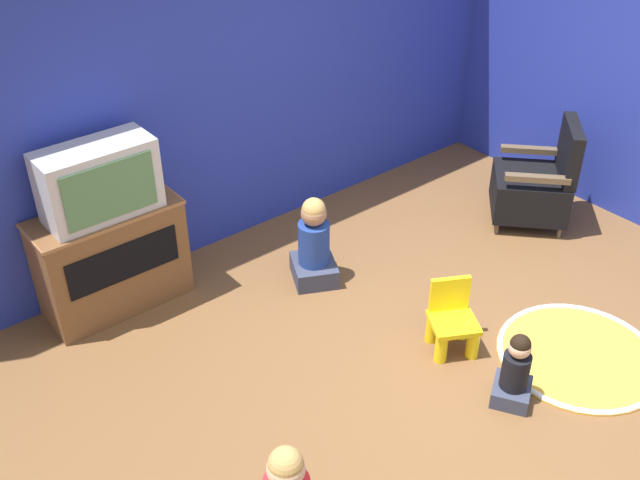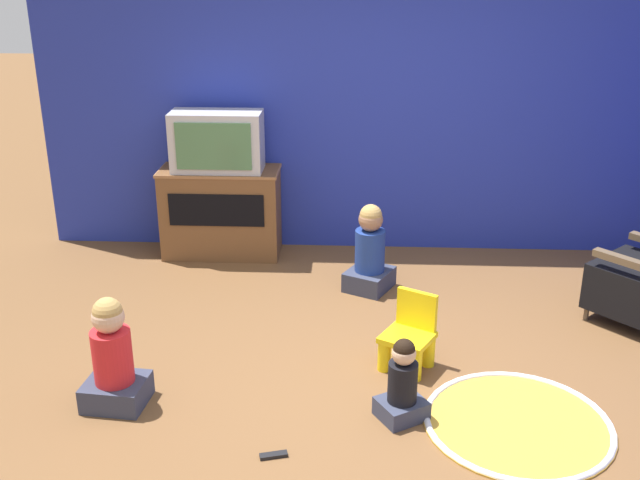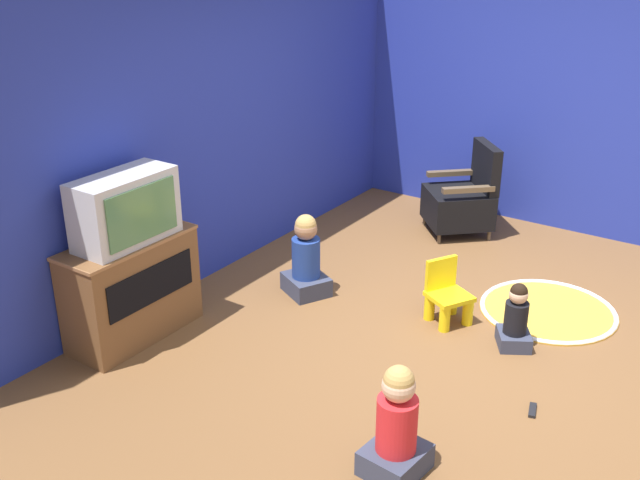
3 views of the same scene
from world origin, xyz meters
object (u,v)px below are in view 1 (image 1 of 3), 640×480
child_watching_center (515,372)px  black_armchair (536,185)px  television (99,181)px  yellow_kid_chair (452,323)px  child_watching_left (314,245)px  tv_cabinet (112,258)px

child_watching_center → black_armchair: bearing=3.4°
television → yellow_kid_chair: (1.53, -1.82, -0.83)m
black_armchair → yellow_kid_chair: bearing=-22.3°
child_watching_left → tv_cabinet: bearing=89.3°
yellow_kid_chair → child_watching_left: size_ratio=0.70×
black_armchair → child_watching_center: size_ratio=1.77×
tv_cabinet → television: bearing=-90.0°
black_armchair → child_watching_center: (-1.80, -1.25, -0.12)m
tv_cabinet → black_armchair: black_armchair is taller
black_armchair → yellow_kid_chair: 1.86m
tv_cabinet → yellow_kid_chair: tv_cabinet is taller
child_watching_center → tv_cabinet: bearing=89.8°
tv_cabinet → child_watching_center: bearing=-59.0°
yellow_kid_chair → child_watching_center: bearing=-68.2°
black_armchair → child_watching_center: bearing=-8.7°
yellow_kid_chair → television: bearing=159.0°
tv_cabinet → black_armchair: bearing=-19.9°
tv_cabinet → black_armchair: 3.46m
television → child_watching_center: (1.46, -2.40, -0.81)m
tv_cabinet → child_watching_center: tv_cabinet is taller
television → black_armchair: 3.52m
child_watching_left → black_armchair: bearing=-77.9°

